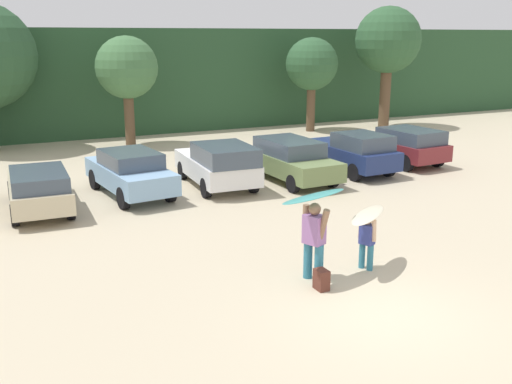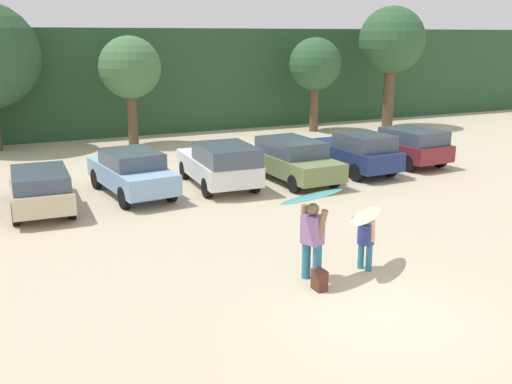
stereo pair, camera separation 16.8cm
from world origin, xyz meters
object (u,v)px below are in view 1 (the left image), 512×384
Objects in this scene: parked_car_white at (219,164)px; parked_car_olive_green at (291,159)px; surfboard_teal at (314,196)px; parked_car_sky_blue at (130,172)px; person_child at (367,239)px; person_adult at (314,237)px; parked_car_navy at (352,152)px; backpack_dropped at (321,280)px; parked_car_champagne at (39,187)px; parked_car_maroon at (402,144)px; surfboard_cream at (368,215)px.

parked_car_white is 2.82m from parked_car_olive_green.
parked_car_sky_blue is at bearing -96.08° from surfboard_teal.
surfboard_teal is at bearing -18.75° from person_child.
parked_car_sky_blue is 9.07m from person_adult.
surfboard_teal is (-1.28, -8.66, 1.09)m from parked_car_white.
parked_car_white is (3.12, -0.29, 0.05)m from parked_car_sky_blue.
parked_car_navy is (2.89, 0.19, 0.01)m from parked_car_olive_green.
parked_car_white is 9.24m from backpack_dropped.
parked_car_olive_green reaches higher than parked_car_champagne.
parked_car_navy reaches higher than parked_car_sky_blue.
parked_car_sky_blue is at bearing 85.43° from parked_car_navy.
parked_car_champagne is 8.94m from parked_car_olive_green.
parked_car_maroon is at bearing -83.44° from parked_car_navy.
parked_car_sky_blue is at bearing -106.14° from surfboard_cream.
parked_car_sky_blue is at bearing 86.59° from parked_car_maroon.
surfboard_cream is (-0.04, -0.05, 0.61)m from person_child.
parked_car_champagne is 3.58× the size of person_child.
parked_car_maroon is 13.23m from person_adult.
parked_car_navy is 3.46× the size of person_child.
parked_car_white is at bearing 81.72° from backpack_dropped.
parked_car_white is 2.55× the size of person_adult.
parked_car_white reaches higher than parked_car_olive_green.
surfboard_cream is at bearing 160.49° from parked_car_olive_green.
person_child is (1.43, -0.00, -0.28)m from person_adult.
person_child is at bearing 158.00° from person_adult.
parked_car_white is 5.69m from parked_car_navy.
parked_car_navy is at bearing -86.57° from parked_car_champagne.
parked_car_olive_green reaches higher than person_child.
person_child is (6.35, -8.27, -0.02)m from parked_car_champagne.
surfboard_teal is (-9.79, -9.06, 1.13)m from parked_car_maroon.
person_adult is at bearing 138.64° from parked_car_navy.
parked_car_olive_green reaches higher than surfboard_cream.
parked_car_sky_blue is at bearing -76.58° from parked_car_champagne.
parked_car_navy is (11.82, 0.26, 0.08)m from parked_car_champagne.
surfboard_cream is at bearing 144.90° from parked_car_navy.
surfboard_teal reaches higher than person_child.
parked_car_sky_blue is 9.21m from surfboard_teal.
parked_car_sky_blue is at bearing -99.77° from person_adult.
parked_car_navy is at bearing -98.62° from parked_car_sky_blue.
parked_car_navy is at bearing -159.15° from surfboard_cream.
parked_car_maroon is 9.80× the size of backpack_dropped.
surfboard_teal is 1.80m from backpack_dropped.
person_adult is (1.91, -8.87, 0.19)m from parked_car_sky_blue.
person_adult reaches higher than parked_car_white.
surfboard_teal is at bearing 138.62° from parked_car_navy.
parked_car_sky_blue is 1.03× the size of parked_car_white.
parked_car_olive_green is at bearing 92.42° from parked_car_maroon.
parked_car_white is at bearing -101.68° from parked_car_sky_blue.
surfboard_teal reaches higher than parked_car_olive_green.
surfboard_teal is at bearing 128.83° from parked_car_maroon.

